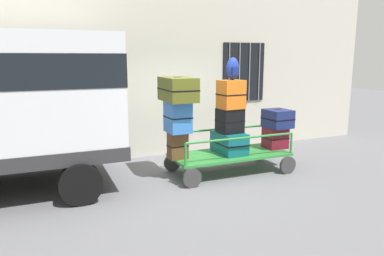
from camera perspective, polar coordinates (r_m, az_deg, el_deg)
ground_plane at (r=7.32m, az=0.89°, el=-8.03°), size 40.00×40.00×0.00m
building_wall at (r=8.99m, az=-4.82°, el=11.66°), size 12.00×0.37×5.00m
luggage_cart at (r=7.70m, az=5.87°, el=-4.41°), size 2.52×1.15×0.42m
cart_railing at (r=7.59m, az=5.94°, el=-1.25°), size 2.41×1.01×0.44m
suitcase_left_bottom at (r=7.18m, az=-2.25°, el=-2.75°), size 0.39×0.28×0.54m
suitcase_left_middle at (r=7.05m, az=-2.23°, el=1.75°), size 0.44×0.52×0.61m
suitcase_left_top at (r=6.97m, az=-2.24°, el=6.06°), size 0.55×0.91×0.46m
suitcase_midleft_bottom at (r=7.65m, az=5.81°, el=-2.29°), size 0.54×0.81×0.45m
suitcase_midleft_middle at (r=7.55m, az=5.91°, el=1.18°), size 0.52×0.46×0.50m
suitcase_midleft_top at (r=7.45m, az=6.09°, el=5.24°), size 0.52×0.46×0.58m
suitcase_center_bottom at (r=8.24m, az=12.84°, el=-1.45°), size 0.46×0.42×0.47m
suitcase_center_middle at (r=8.11m, az=13.21°, el=1.45°), size 0.53×0.58×0.39m
backpack at (r=7.45m, az=6.38°, el=9.18°), size 0.27×0.22×0.44m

